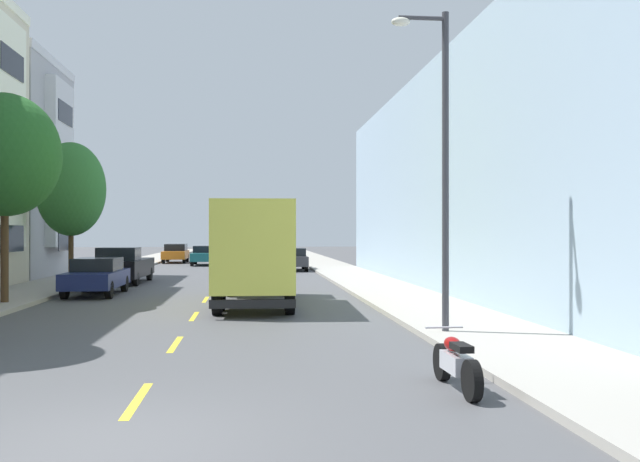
{
  "coord_description": "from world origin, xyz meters",
  "views": [
    {
      "loc": [
        1.63,
        -8.15,
        2.41
      ],
      "look_at": [
        4.81,
        23.68,
        2.49
      ],
      "focal_mm": 38.82,
      "sensor_mm": 36.0,
      "label": 1
    }
  ],
  "objects": [
    {
      "name": "ground_plane",
      "position": [
        0.0,
        30.0,
        0.0
      ],
      "size": [
        160.0,
        160.0,
        0.0
      ],
      "primitive_type": "plane",
      "color": "#4C4C4F"
    },
    {
      "name": "sidewalk_left",
      "position": [
        -7.1,
        28.0,
        0.07
      ],
      "size": [
        3.2,
        120.0,
        0.14
      ],
      "primitive_type": "cube",
      "color": "#A39E93",
      "rests_on": "ground_plane"
    },
    {
      "name": "sidewalk_right",
      "position": [
        7.1,
        28.0,
        0.07
      ],
      "size": [
        3.2,
        120.0,
        0.14
      ],
      "primitive_type": "cube",
      "color": "#A39E93",
      "rests_on": "ground_plane"
    },
    {
      "name": "lane_centerline_dashes",
      "position": [
        0.0,
        24.5,
        0.0
      ],
      "size": [
        0.14,
        47.2,
        0.01
      ],
      "color": "yellow",
      "rests_on": "ground_plane"
    },
    {
      "name": "apartment_block_opposite",
      "position": [
        13.7,
        20.0,
        4.61
      ],
      "size": [
        10.0,
        36.0,
        9.21
      ],
      "primitive_type": "cube",
      "color": "#9EB7CC",
      "rests_on": "ground_plane"
    },
    {
      "name": "street_tree_second",
      "position": [
        -6.4,
        15.36,
        4.95
      ],
      "size": [
        3.57,
        3.57,
        6.84
      ],
      "color": "#47331E",
      "rests_on": "sidewalk_left"
    },
    {
      "name": "street_tree_third",
      "position": [
        -6.4,
        23.73,
        4.35
      ],
      "size": [
        3.03,
        3.03,
        6.32
      ],
      "color": "#47331E",
      "rests_on": "sidewalk_left"
    },
    {
      "name": "street_lamp",
      "position": [
        5.96,
        7.44,
        4.38
      ],
      "size": [
        1.35,
        0.28,
        7.37
      ],
      "color": "#38383D",
      "rests_on": "sidewalk_right"
    },
    {
      "name": "delivery_box_truck",
      "position": [
        1.79,
        14.83,
        1.91
      ],
      "size": [
        2.64,
        8.17,
        3.36
      ],
      "color": "#D8D84C",
      "rests_on": "ground_plane"
    },
    {
      "name": "parked_sedan_charcoal",
      "position": [
        4.26,
        35.82,
        0.75
      ],
      "size": [
        1.88,
        4.53,
        1.43
      ],
      "color": "#333338",
      "rests_on": "ground_plane"
    },
    {
      "name": "parked_pickup_black",
      "position": [
        -4.41,
        25.37,
        0.83
      ],
      "size": [
        2.13,
        5.35,
        1.73
      ],
      "color": "black",
      "rests_on": "ground_plane"
    },
    {
      "name": "parked_sedan_navy",
      "position": [
        -4.32,
        19.27,
        0.75
      ],
      "size": [
        1.81,
        4.5,
        1.43
      ],
      "color": "navy",
      "rests_on": "ground_plane"
    },
    {
      "name": "parked_wagon_orange",
      "position": [
        -4.39,
        48.22,
        0.8
      ],
      "size": [
        1.88,
        4.72,
        1.5
      ],
      "color": "orange",
      "rests_on": "ground_plane"
    },
    {
      "name": "parked_sedan_champagne",
      "position": [
        4.48,
        50.55,
        0.75
      ],
      "size": [
        1.9,
        4.54,
        1.43
      ],
      "color": "tan",
      "rests_on": "ground_plane"
    },
    {
      "name": "moving_teal_sedan",
      "position": [
        -1.8,
        43.66,
        0.75
      ],
      "size": [
        1.8,
        4.5,
        1.43
      ],
      "color": "#195B60",
      "rests_on": "ground_plane"
    },
    {
      "name": "parked_motorcycle",
      "position": [
        4.75,
        2.16,
        0.41
      ],
      "size": [
        0.62,
        2.05,
        0.9
      ],
      "color": "black",
      "rests_on": "ground_plane"
    }
  ]
}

